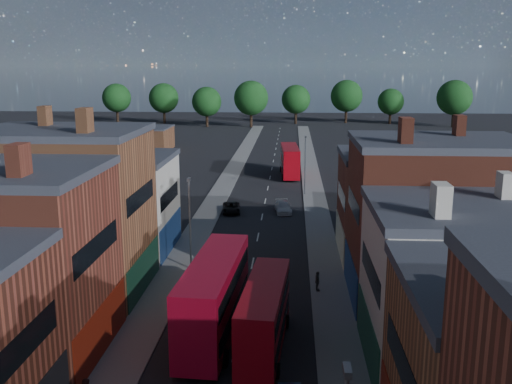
# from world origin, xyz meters

# --- Properties ---
(pavement_west) EXTENTS (3.00, 200.00, 0.12)m
(pavement_west) POSITION_xyz_m (-6.50, 50.00, 0.06)
(pavement_west) COLOR gray
(pavement_west) RESTS_ON ground
(pavement_east) EXTENTS (3.00, 200.00, 0.12)m
(pavement_east) POSITION_xyz_m (6.50, 50.00, 0.06)
(pavement_east) COLOR gray
(pavement_east) RESTS_ON ground
(lamp_post_2) EXTENTS (0.25, 0.70, 8.12)m
(lamp_post_2) POSITION_xyz_m (-5.20, 30.00, 4.70)
(lamp_post_2) COLOR slate
(lamp_post_2) RESTS_ON ground
(lamp_post_3) EXTENTS (0.25, 0.70, 8.12)m
(lamp_post_3) POSITION_xyz_m (5.20, 60.00, 4.70)
(lamp_post_3) COLOR slate
(lamp_post_3) RESTS_ON ground
(bus_0) EXTENTS (3.61, 12.10, 5.16)m
(bus_0) POSITION_xyz_m (-1.50, 17.88, 2.78)
(bus_0) COLOR red
(bus_0) RESTS_ON ground
(bus_1) EXTENTS (3.07, 10.10, 4.30)m
(bus_1) POSITION_xyz_m (1.82, 16.22, 2.32)
(bus_1) COLOR #A90915
(bus_1) RESTS_ON ground
(bus_2) EXTENTS (3.30, 11.18, 4.77)m
(bus_2) POSITION_xyz_m (3.10, 73.53, 2.57)
(bus_2) COLOR #9C0610
(bus_2) RESTS_ON ground
(car_2) EXTENTS (2.53, 4.63, 1.23)m
(car_2) POSITION_xyz_m (-3.80, 49.79, 0.61)
(car_2) COLOR black
(car_2) RESTS_ON ground
(car_3) EXTENTS (2.33, 4.60, 1.28)m
(car_3) POSITION_xyz_m (2.42, 50.33, 0.64)
(car_3) COLOR silver
(car_3) RESTS_ON ground
(ped_3) EXTENTS (0.57, 0.98, 1.58)m
(ped_3) POSITION_xyz_m (5.51, 25.69, 0.91)
(ped_3) COLOR #58534B
(ped_3) RESTS_ON pavement_east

